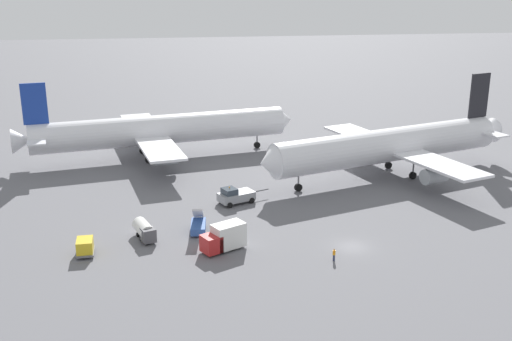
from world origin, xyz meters
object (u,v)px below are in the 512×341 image
at_px(airliner_at_gate_left, 160,130).
at_px(ground_crew_marshaller_foreground, 334,254).
at_px(gse_catering_truck_tall, 224,238).
at_px(gse_fuel_bowser_stubby, 145,230).
at_px(gse_container_dolly_flat, 85,247).
at_px(pushback_tug, 235,196).
at_px(airliner_being_pushed, 389,145).
at_px(gse_stair_truck_yellow, 198,225).

xyz_separation_m(airliner_at_gate_left, ground_crew_marshaller_foreground, (20.87, -50.27, -4.60)).
distance_m(gse_catering_truck_tall, ground_crew_marshaller_foreground, 14.28).
distance_m(gse_fuel_bowser_stubby, gse_container_dolly_flat, 8.37).
relative_size(airliner_at_gate_left, gse_container_dolly_flat, 16.70).
xyz_separation_m(gse_container_dolly_flat, ground_crew_marshaller_foreground, (30.88, -6.64, -0.32)).
distance_m(pushback_tug, ground_crew_marshaller_foreground, 24.28).
xyz_separation_m(gse_fuel_bowser_stubby, ground_crew_marshaller_foreground, (23.42, -10.42, -0.48)).
bearing_deg(gse_container_dolly_flat, airliner_at_gate_left, 77.07).
bearing_deg(ground_crew_marshaller_foreground, airliner_at_gate_left, 112.55).
bearing_deg(gse_fuel_bowser_stubby, ground_crew_marshaller_foreground, -24.00).
height_order(airliner_being_pushed, gse_fuel_bowser_stubby, airliner_being_pushed).
xyz_separation_m(gse_container_dolly_flat, gse_stair_truck_yellow, (14.75, 5.18, -0.15)).
height_order(gse_fuel_bowser_stubby, gse_catering_truck_tall, gse_catering_truck_tall).
bearing_deg(airliner_being_pushed, gse_fuel_bowser_stubby, -153.37).
height_order(airliner_at_gate_left, gse_catering_truck_tall, airliner_at_gate_left).
xyz_separation_m(airliner_at_gate_left, airliner_being_pushed, (39.88, -18.57, 0.17)).
bearing_deg(gse_fuel_bowser_stubby, airliner_at_gate_left, 86.34).
height_order(gse_container_dolly_flat, ground_crew_marshaller_foreground, gse_container_dolly_flat).
bearing_deg(ground_crew_marshaller_foreground, gse_stair_truck_yellow, 143.77).
bearing_deg(airliner_at_gate_left, ground_crew_marshaller_foreground, -67.45).
bearing_deg(pushback_tug, ground_crew_marshaller_foreground, -66.74).
bearing_deg(gse_catering_truck_tall, ground_crew_marshaller_foreground, -21.94).
relative_size(airliner_being_pushed, pushback_tug, 5.75).
bearing_deg(ground_crew_marshaller_foreground, gse_fuel_bowser_stubby, 156.00).
height_order(airliner_at_gate_left, airliner_being_pushed, airliner_being_pushed).
height_order(pushback_tug, gse_stair_truck_yellow, gse_stair_truck_yellow).
distance_m(pushback_tug, gse_container_dolly_flat, 26.44).
height_order(airliner_at_gate_left, gse_fuel_bowser_stubby, airliner_at_gate_left).
xyz_separation_m(gse_fuel_bowser_stubby, gse_container_dolly_flat, (-7.47, -3.78, -0.16)).
distance_m(gse_container_dolly_flat, ground_crew_marshaller_foreground, 31.59).
distance_m(airliner_being_pushed, ground_crew_marshaller_foreground, 37.27).
height_order(gse_container_dolly_flat, gse_stair_truck_yellow, gse_stair_truck_yellow).
relative_size(airliner_at_gate_left, gse_catering_truck_tall, 8.70).
relative_size(gse_fuel_bowser_stubby, gse_catering_truck_tall, 0.83).
height_order(airliner_being_pushed, gse_stair_truck_yellow, airliner_being_pushed).
bearing_deg(gse_catering_truck_tall, airliner_being_pushed, 39.29).
bearing_deg(ground_crew_marshaller_foreground, gse_catering_truck_tall, 158.06).
relative_size(gse_catering_truck_tall, gse_container_dolly_flat, 1.92).
bearing_deg(gse_catering_truck_tall, airliner_at_gate_left, 99.66).
bearing_deg(gse_stair_truck_yellow, airliner_at_gate_left, 97.03).
relative_size(gse_catering_truck_tall, ground_crew_marshaller_foreground, 3.82).
bearing_deg(pushback_tug, airliner_at_gate_left, 111.97).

